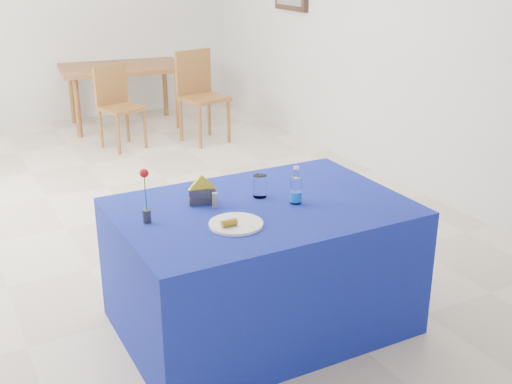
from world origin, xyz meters
TOP-DOWN VIEW (x-y plane):
  - floor at (0.00, 0.00)m, footprint 7.00×7.00m
  - plate at (-0.07, -2.13)m, footprint 0.28×0.28m
  - drinking_glass at (0.23, -1.83)m, footprint 0.08×0.08m
  - salt_shaker at (-0.07, -1.85)m, footprint 0.03×0.03m
  - pepper_shaker at (-0.08, -1.79)m, footprint 0.03×0.03m
  - blue_table at (0.17, -1.95)m, footprint 1.60×1.10m
  - water_bottle at (0.36, -2.00)m, footprint 0.07×0.07m
  - napkin_holder at (-0.10, -1.76)m, footprint 0.16×0.10m
  - rose_vase at (-0.47, -1.88)m, footprint 0.05×0.05m
  - oak_table at (0.83, 2.88)m, footprint 1.58×1.13m
  - chair_bg_left at (0.50, 2.03)m, footprint 0.50×0.50m
  - chair_bg_right at (1.41, 1.84)m, footprint 0.54×0.54m
  - banana_pieces at (-0.12, -2.15)m, footprint 0.08×0.04m

SIDE VIEW (x-z plane):
  - floor at x=0.00m, z-range 0.00..0.00m
  - blue_table at x=0.17m, z-range 0.00..0.76m
  - chair_bg_left at x=0.50m, z-range 0.07..0.98m
  - chair_bg_right at x=1.41m, z-range 0.08..1.11m
  - oak_table at x=0.83m, z-range 0.30..1.06m
  - plate at x=-0.07m, z-range 0.76..0.77m
  - banana_pieces at x=-0.12m, z-range 0.77..0.81m
  - salt_shaker at x=-0.07m, z-range 0.76..0.84m
  - pepper_shaker at x=-0.08m, z-range 0.76..0.84m
  - napkin_holder at x=-0.10m, z-range 0.72..0.89m
  - drinking_glass at x=0.23m, z-range 0.76..0.89m
  - water_bottle at x=0.36m, z-range 0.72..0.94m
  - rose_vase at x=-0.47m, z-range 0.75..1.05m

